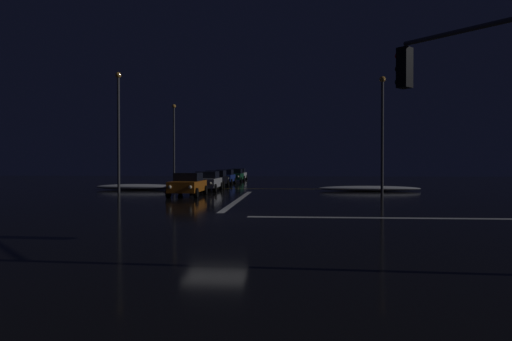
% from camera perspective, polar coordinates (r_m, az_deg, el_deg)
% --- Properties ---
extents(ground, '(120.00, 120.00, 0.10)m').
position_cam_1_polar(ground, '(18.12, -5.31, -6.15)').
color(ground, black).
extents(stop_line_north, '(0.35, 14.82, 0.01)m').
position_cam_1_polar(stop_line_north, '(26.63, -2.23, -3.80)').
color(stop_line_north, white).
rests_on(stop_line_north, ground).
extents(centre_line_ns, '(22.00, 0.15, 0.01)m').
position_cam_1_polar(centre_line_ns, '(38.15, -0.28, -2.40)').
color(centre_line_ns, yellow).
rests_on(centre_line_ns, ground).
extents(crosswalk_bar_east, '(14.82, 0.40, 0.01)m').
position_cam_1_polar(crosswalk_bar_east, '(18.78, 22.14, -5.80)').
color(crosswalk_bar_east, white).
rests_on(crosswalk_bar_east, ground).
extents(snow_bank_left_curb, '(7.43, 1.50, 0.49)m').
position_cam_1_polar(snow_bank_left_curb, '(37.80, -14.98, -2.09)').
color(snow_bank_left_curb, white).
rests_on(snow_bank_left_curb, ground).
extents(snow_bank_right_curb, '(8.06, 1.50, 0.42)m').
position_cam_1_polar(snow_bank_right_curb, '(35.99, 14.54, -2.29)').
color(snow_bank_right_curb, white).
rests_on(snow_bank_right_curb, ground).
extents(sedan_orange, '(2.02, 4.33, 1.57)m').
position_cam_1_polar(sedan_orange, '(29.81, -8.88, -1.77)').
color(sedan_orange, '#C66014').
rests_on(sedan_orange, ground).
extents(sedan_silver, '(2.02, 4.33, 1.57)m').
position_cam_1_polar(sedan_silver, '(35.26, -6.39, -1.37)').
color(sedan_silver, '#B7B7BC').
rests_on(sedan_silver, ground).
extents(sedan_black, '(2.02, 4.33, 1.57)m').
position_cam_1_polar(sedan_black, '(40.48, -5.26, -1.08)').
color(sedan_black, black).
rests_on(sedan_black, ground).
extents(sedan_blue, '(2.02, 4.33, 1.57)m').
position_cam_1_polar(sedan_blue, '(46.76, -4.10, -0.82)').
color(sedan_blue, navy).
rests_on(sedan_blue, ground).
extents(sedan_green, '(2.02, 4.33, 1.57)m').
position_cam_1_polar(sedan_green, '(52.82, -2.78, -0.63)').
color(sedan_green, '#14512D').
rests_on(sedan_green, ground).
extents(sedan_white, '(2.02, 4.33, 1.57)m').
position_cam_1_polar(sedan_white, '(58.54, -2.28, -0.49)').
color(sedan_white, silver).
rests_on(sedan_white, ground).
extents(traffic_signal_se, '(3.33, 3.33, 5.60)m').
position_cam_1_polar(traffic_signal_se, '(11.25, 29.25, 9.62)').
color(traffic_signal_se, '#4C4C51').
rests_on(traffic_signal_se, ground).
extents(streetlamp_right_near, '(0.44, 0.44, 8.47)m').
position_cam_1_polar(streetlamp_right_near, '(32.80, 16.15, 5.63)').
color(streetlamp_right_near, '#424247').
rests_on(streetlamp_right_near, ground).
extents(streetlamp_left_far, '(0.44, 0.44, 8.84)m').
position_cam_1_polar(streetlamp_left_far, '(49.72, -10.65, 4.22)').
color(streetlamp_left_far, '#424247').
rests_on(streetlamp_left_far, ground).
extents(streetlamp_left_near, '(0.44, 0.44, 9.05)m').
position_cam_1_polar(streetlamp_left_near, '(34.54, -17.50, 5.88)').
color(streetlamp_left_near, '#424247').
rests_on(streetlamp_left_near, ground).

